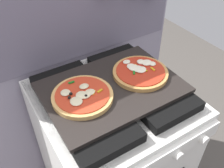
{
  "coord_description": "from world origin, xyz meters",
  "views": [
    {
      "loc": [
        -0.4,
        -0.63,
        1.56
      ],
      "look_at": [
        0.0,
        0.0,
        0.93
      ],
      "focal_mm": 39.73,
      "sensor_mm": 36.0,
      "label": 1
    }
  ],
  "objects": [
    {
      "name": "pizza_left",
      "position": [
        -0.13,
        -0.0,
        0.93
      ],
      "size": [
        0.23,
        0.23,
        0.03
      ],
      "color": "tan",
      "rests_on": "baking_tray"
    },
    {
      "name": "kitchen_backsplash",
      "position": [
        0.0,
        0.33,
        0.79
      ],
      "size": [
        1.1,
        0.09,
        1.55
      ],
      "color": "gray",
      "rests_on": "ground_plane"
    },
    {
      "name": "pizza_right",
      "position": [
        0.14,
        0.0,
        0.93
      ],
      "size": [
        0.23,
        0.23,
        0.03
      ],
      "color": "#C18947",
      "rests_on": "baking_tray"
    },
    {
      "name": "baking_tray",
      "position": [
        0.0,
        0.0,
        0.91
      ],
      "size": [
        0.54,
        0.38,
        0.02
      ],
      "primitive_type": "cube",
      "color": "black",
      "rests_on": "stove"
    },
    {
      "name": "stove",
      "position": [
        -0.0,
        -0.0,
        0.45
      ],
      "size": [
        0.6,
        0.64,
        0.9
      ],
      "color": "white",
      "rests_on": "ground_plane"
    }
  ]
}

